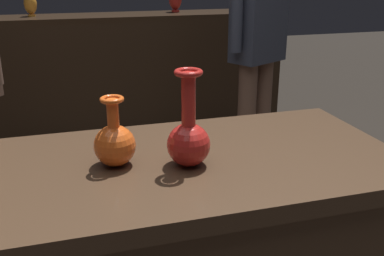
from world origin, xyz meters
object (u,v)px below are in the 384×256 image
(shelf_vase_far_right, at_px, (242,3))
(visitor_near_right, at_px, (258,35))
(vase_centerpiece, at_px, (189,137))
(vase_tall_behind, at_px, (115,143))
(shelf_vase_left, at_px, (30,4))

(shelf_vase_far_right, distance_m, visitor_near_right, 1.00)
(vase_centerpiece, xyz_separation_m, visitor_near_right, (0.79, 1.30, 0.06))
(shelf_vase_far_right, xyz_separation_m, visitor_near_right, (-0.28, -0.95, -0.10))
(shelf_vase_far_right, bearing_deg, vase_tall_behind, -119.95)
(vase_tall_behind, bearing_deg, shelf_vase_far_right, 60.05)
(visitor_near_right, bearing_deg, shelf_vase_far_right, -133.95)
(vase_tall_behind, xyz_separation_m, visitor_near_right, (0.98, 1.24, 0.08))
(shelf_vase_left, bearing_deg, vase_centerpiece, -77.92)
(vase_centerpiece, xyz_separation_m, shelf_vase_far_right, (1.07, 2.25, 0.16))
(vase_centerpiece, xyz_separation_m, shelf_vase_left, (-0.49, 2.28, 0.19))
(vase_tall_behind, distance_m, shelf_vase_left, 2.26)
(shelf_vase_left, xyz_separation_m, visitor_near_right, (1.28, -0.98, -0.13))
(visitor_near_right, bearing_deg, shelf_vase_left, -65.00)
(shelf_vase_left, relative_size, visitor_near_right, 0.10)
(vase_centerpiece, height_order, vase_tall_behind, vase_centerpiece)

